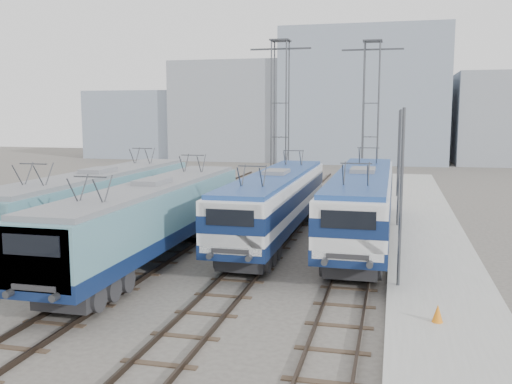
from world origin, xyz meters
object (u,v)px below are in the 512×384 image
object	(u,v)px
locomotive_center_left	(151,215)
mast_rear	(398,155)
mast_mid	(399,171)
locomotive_far_left	(97,200)
catenary_tower_west	(280,115)
safety_cone	(438,313)
locomotive_far_right	(362,199)
catenary_tower_east	(371,115)
locomotive_center_right	(275,199)
mast_front	(401,202)

from	to	relation	value
locomotive_center_left	mast_rear	bearing A→B (deg)	64.03
locomotive_center_left	mast_rear	distance (m)	24.81
locomotive_center_left	mast_mid	xyz separation A→B (m)	(10.85, 10.27, 1.28)
locomotive_far_left	catenary_tower_west	bearing A→B (deg)	65.81
mast_mid	mast_rear	size ratio (longest dim) A/B	1.00
locomotive_far_left	safety_cone	size ratio (longest dim) A/B	31.76
locomotive_far_right	catenary_tower_west	xyz separation A→B (m)	(-6.75, 12.02, 4.29)
mast_rear	catenary_tower_east	bearing A→B (deg)	-136.40
locomotive_center_right	catenary_tower_west	distance (m)	13.34
safety_cone	catenary_tower_east	bearing A→B (deg)	97.28
locomotive_center_left	locomotive_far_right	size ratio (longest dim) A/B	0.97
mast_front	locomotive_far_left	bearing A→B (deg)	162.04
locomotive_far_right	mast_rear	size ratio (longest dim) A/B	2.63
mast_rear	mast_front	bearing A→B (deg)	-90.00
catenary_tower_east	mast_front	bearing A→B (deg)	-84.55
locomotive_far_left	locomotive_center_right	bearing A→B (deg)	16.27
locomotive_far_right	catenary_tower_west	bearing A→B (deg)	119.31
catenary_tower_west	safety_cone	distance (m)	26.33
locomotive_center_left	catenary_tower_west	xyz separation A→B (m)	(2.25, 18.27, 4.42)
safety_cone	locomotive_far_right	bearing A→B (deg)	104.58
catenary_tower_west	catenary_tower_east	bearing A→B (deg)	17.10
locomotive_far_left	catenary_tower_east	size ratio (longest dim) A/B	1.52
catenary_tower_east	safety_cone	xyz separation A→B (m)	(3.28, -25.69, -6.06)
mast_mid	mast_front	bearing A→B (deg)	-90.00
locomotive_far_left	locomotive_far_right	size ratio (longest dim) A/B	0.99
catenary_tower_west	mast_rear	size ratio (longest dim) A/B	1.71
locomotive_center_left	locomotive_center_right	distance (m)	7.40
catenary_tower_east	safety_cone	bearing A→B (deg)	-82.72
locomotive_far_left	mast_mid	size ratio (longest dim) A/B	2.60
locomotive_center_right	mast_mid	size ratio (longest dim) A/B	2.51
locomotive_center_left	safety_cone	size ratio (longest dim) A/B	31.08
locomotive_far_left	mast_rear	size ratio (longest dim) A/B	2.60
locomotive_center_right	catenary_tower_east	xyz separation A→B (m)	(4.25, 14.40, 4.39)
catenary_tower_west	locomotive_center_right	bearing A→B (deg)	-79.71
mast_rear	safety_cone	size ratio (longest dim) A/B	12.21
mast_mid	catenary_tower_west	bearing A→B (deg)	137.07
locomotive_center_right	locomotive_far_right	distance (m)	4.52
locomotive_center_right	mast_rear	bearing A→B (deg)	68.83
locomotive_center_left	mast_front	distance (m)	11.06
locomotive_far_left	mast_mid	bearing A→B (deg)	24.59
locomotive_far_right	mast_front	size ratio (longest dim) A/B	2.63
mast_mid	locomotive_center_left	bearing A→B (deg)	-136.56
locomotive_center_left	safety_cone	xyz separation A→B (m)	(12.03, -5.41, -1.64)
catenary_tower_east	mast_front	world-z (taller)	catenary_tower_east
catenary_tower_west	mast_rear	xyz separation A→B (m)	(8.60, 4.00, -3.14)
locomotive_far_right	catenary_tower_east	distance (m)	14.67
locomotive_far_left	catenary_tower_west	size ratio (longest dim) A/B	1.52
catenary_tower_east	locomotive_far_left	bearing A→B (deg)	-127.89
locomotive_center_right	mast_front	distance (m)	9.98
locomotive_far_left	catenary_tower_east	world-z (taller)	catenary_tower_east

